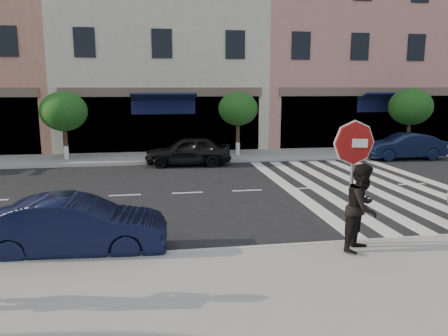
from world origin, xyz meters
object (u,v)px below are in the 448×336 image
(car_far_mid, at_px, (188,151))
(car_near_mid, at_px, (75,226))
(stop_sign, at_px, (354,156))
(walker, at_px, (362,207))
(car_far_right, at_px, (404,146))

(car_far_mid, bearing_deg, car_near_mid, -14.53)
(stop_sign, distance_m, walker, 1.06)
(walker, height_order, car_far_right, walker)
(car_near_mid, bearing_deg, car_far_mid, -14.91)
(car_far_mid, xyz_separation_m, car_far_right, (10.32, 0.00, -0.02))
(walker, bearing_deg, car_far_mid, 59.63)
(stop_sign, relative_size, car_far_mid, 0.70)
(stop_sign, relative_size, car_near_mid, 0.71)
(stop_sign, bearing_deg, car_near_mid, -170.45)
(stop_sign, relative_size, car_far_right, 0.70)
(stop_sign, xyz_separation_m, car_far_right, (7.80, 10.77, -1.42))
(car_far_mid, bearing_deg, stop_sign, 15.88)
(walker, relative_size, car_far_right, 0.47)
(car_near_mid, xyz_separation_m, car_far_mid, (3.12, 10.05, 0.03))
(car_far_mid, distance_m, car_far_right, 10.32)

